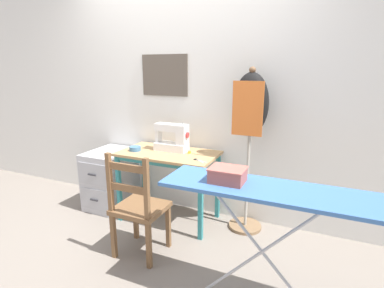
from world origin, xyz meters
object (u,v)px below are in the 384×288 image
object	(u,v)px
thread_spool_near_machine	(189,152)
wooden_chair	(138,208)
fabric_bowl	(135,148)
filing_cabinet	(111,178)
sewing_machine	(173,138)
ironing_board	(266,194)
scissors	(198,160)
storage_box	(228,175)
dress_form	(250,114)

from	to	relation	value
thread_spool_near_machine	wooden_chair	bearing A→B (deg)	-102.25
fabric_bowl	filing_cabinet	world-z (taller)	fabric_bowl
sewing_machine	ironing_board	size ratio (longest dim) A/B	0.28
fabric_bowl	scissors	xyz separation A→B (m)	(0.71, -0.05, -0.02)
scissors	storage_box	world-z (taller)	storage_box
filing_cabinet	dress_form	size ratio (longest dim) A/B	0.41
sewing_machine	storage_box	distance (m)	1.24
fabric_bowl	filing_cabinet	distance (m)	0.61
sewing_machine	scissors	bearing A→B (deg)	-29.76
dress_form	storage_box	bearing A→B (deg)	-84.27
sewing_machine	scissors	distance (m)	0.43
thread_spool_near_machine	storage_box	bearing A→B (deg)	-52.95
scissors	storage_box	bearing A→B (deg)	-54.65
fabric_bowl	thread_spool_near_machine	xyz separation A→B (m)	(0.55, 0.12, -0.01)
filing_cabinet	dress_form	distance (m)	1.74
wooden_chair	dress_form	bearing A→B (deg)	47.94
wooden_chair	thread_spool_near_machine	bearing A→B (deg)	77.75
ironing_board	thread_spool_near_machine	bearing A→B (deg)	136.05
sewing_machine	wooden_chair	size ratio (longest dim) A/B	0.39
sewing_machine	scissors	world-z (taller)	sewing_machine
scissors	wooden_chair	xyz separation A→B (m)	(-0.31, -0.52, -0.30)
scissors	ironing_board	size ratio (longest dim) A/B	0.11
filing_cabinet	storage_box	xyz separation A→B (m)	(1.63, -0.85, 0.57)
wooden_chair	filing_cabinet	bearing A→B (deg)	141.02
storage_box	filing_cabinet	bearing A→B (deg)	152.45
scissors	filing_cabinet	xyz separation A→B (m)	(-1.14, 0.15, -0.40)
sewing_machine	storage_box	world-z (taller)	sewing_machine
filing_cabinet	ironing_board	distance (m)	2.11
sewing_machine	wooden_chair	xyz separation A→B (m)	(0.04, -0.72, -0.43)
scissors	storage_box	size ratio (longest dim) A/B	0.65
wooden_chair	storage_box	distance (m)	0.95
sewing_machine	thread_spool_near_machine	xyz separation A→B (m)	(0.19, -0.03, -0.11)
sewing_machine	ironing_board	distance (m)	1.41
ironing_board	dress_form	bearing A→B (deg)	109.27
filing_cabinet	ironing_board	bearing A→B (deg)	-24.30
wooden_chair	filing_cabinet	world-z (taller)	wooden_chair
filing_cabinet	storage_box	bearing A→B (deg)	-27.55
filing_cabinet	storage_box	size ratio (longest dim) A/B	2.92
storage_box	dress_form	bearing A→B (deg)	95.73
fabric_bowl	wooden_chair	size ratio (longest dim) A/B	0.13
wooden_chair	ironing_board	bearing A→B (deg)	-9.63
sewing_machine	wooden_chair	world-z (taller)	sewing_machine
sewing_machine	ironing_board	world-z (taller)	sewing_machine
thread_spool_near_machine	storage_box	distance (m)	1.10
wooden_chair	scissors	bearing A→B (deg)	59.00
sewing_machine	filing_cabinet	xyz separation A→B (m)	(-0.78, -0.05, -0.53)
sewing_machine	fabric_bowl	bearing A→B (deg)	-156.64
thread_spool_near_machine	ironing_board	world-z (taller)	ironing_board
fabric_bowl	storage_box	xyz separation A→B (m)	(1.21, -0.75, 0.15)
wooden_chair	ironing_board	world-z (taller)	wooden_chair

